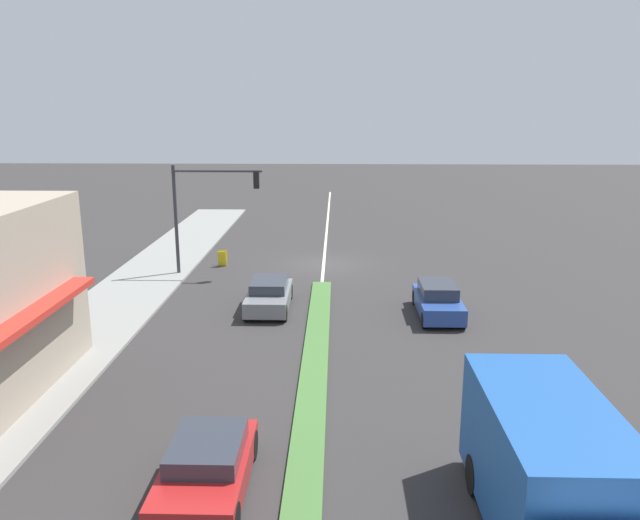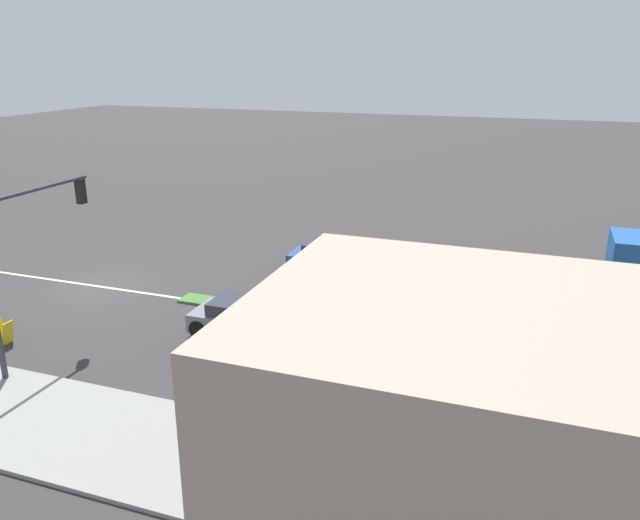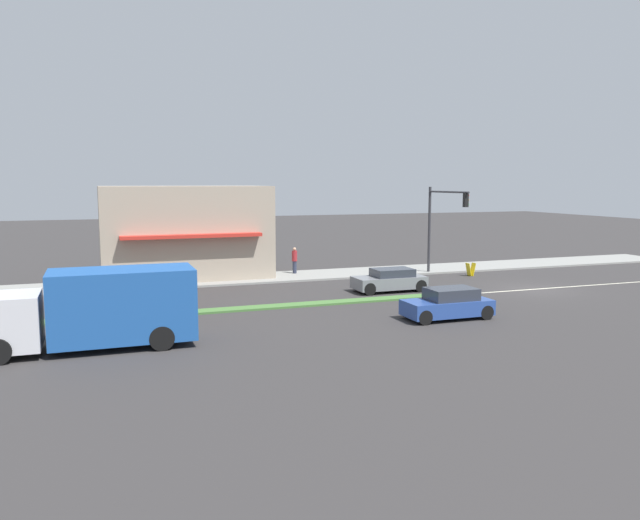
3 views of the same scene
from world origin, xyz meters
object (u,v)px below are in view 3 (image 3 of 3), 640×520
Objects in this scene: delivery_truck at (97,309)px; hatchback_red at (142,295)px; traffic_signal_main at (441,216)px; warning_aframe_sign at (471,269)px; pedestrian at (295,260)px; suv_grey at (390,280)px; coupe_blue at (448,304)px.

delivery_truck reaches higher than hatchback_red.
warning_aframe_sign is (-0.52, -1.97, -3.47)m from traffic_signal_main.
pedestrian is 11.42m from warning_aframe_sign.
hatchback_red is at bearing 90.00° from suv_grey.
traffic_signal_main is 6.69× the size of warning_aframe_sign.
hatchback_red reaches higher than warning_aframe_sign.
warning_aframe_sign is 25.15m from delivery_truck.
pedestrian is 2.03× the size of warning_aframe_sign.
traffic_signal_main is 3.30× the size of pedestrian.
coupe_blue is 0.98× the size of suv_grey.
traffic_signal_main is at bearing -54.50° from suv_grey.
warning_aframe_sign is at bearing -111.64° from pedestrian.
pedestrian is at bearing 68.36° from warning_aframe_sign.
pedestrian is at bearing -53.13° from hatchback_red.
traffic_signal_main is at bearing -78.19° from hatchback_red.
pedestrian is (3.68, 8.63, -2.89)m from traffic_signal_main.
suv_grey is (7.20, -0.68, -0.03)m from coupe_blue.
suv_grey is at bearing 125.50° from traffic_signal_main.
traffic_signal_main is 1.44× the size of coupe_blue.
pedestrian is at bearing 66.91° from traffic_signal_main.
coupe_blue reaches higher than warning_aframe_sign.
coupe_blue reaches higher than suv_grey.
suv_grey is (-7.61, -3.13, -0.39)m from pedestrian.
pedestrian is at bearing -39.44° from delivery_truck.
traffic_signal_main is at bearing 75.09° from warning_aframe_sign.
hatchback_red is at bearing 99.31° from warning_aframe_sign.
delivery_truck is 1.95× the size of hatchback_red.
pedestrian is 0.44× the size of coupe_blue.
pedestrian reaches higher than coupe_blue.
delivery_truck is at bearing 118.12° from traffic_signal_main.
delivery_truck is 1.92× the size of coupe_blue.
delivery_truck is at bearing 114.95° from warning_aframe_sign.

